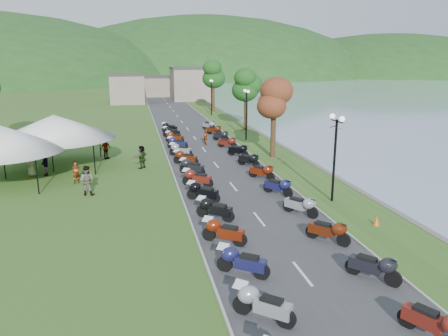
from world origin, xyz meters
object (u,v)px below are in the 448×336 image
pedestrian_a (77,183)px  pedestrian_b (88,195)px  vendor_tent_main (56,141)px  pedestrian_c (46,176)px

pedestrian_a → pedestrian_b: size_ratio=0.85×
vendor_tent_main → pedestrian_a: size_ratio=3.81×
vendor_tent_main → pedestrian_c: size_ratio=3.16×
pedestrian_b → pedestrian_c: 6.24m
pedestrian_c → pedestrian_a: bearing=20.7°
vendor_tent_main → pedestrian_a: (1.95, -5.08, -2.00)m
pedestrian_a → pedestrian_b: (0.94, -2.72, 0.00)m
vendor_tent_main → pedestrian_a: bearing=-69.0°
vendor_tent_main → pedestrian_b: vendor_tent_main is taller
pedestrian_b → pedestrian_c: size_ratio=0.97×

